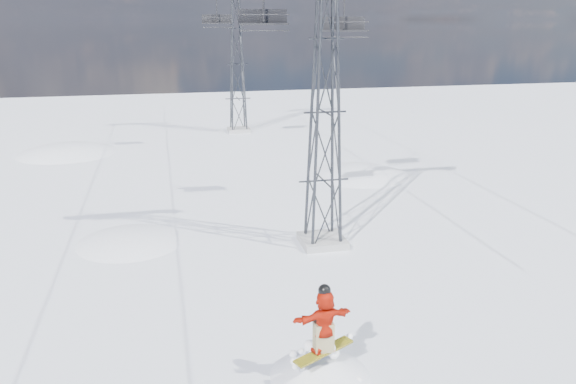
# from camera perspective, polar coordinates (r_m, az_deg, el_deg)

# --- Properties ---
(ground) EXTENTS (120.00, 120.00, 0.00)m
(ground) POSITION_cam_1_polar(r_m,az_deg,el_deg) (16.49, 8.78, -15.88)
(ground) COLOR white
(ground) RESTS_ON ground
(snow_terrain) EXTENTS (39.00, 37.00, 22.00)m
(snow_terrain) POSITION_cam_1_polar(r_m,az_deg,el_deg) (38.74, -10.52, -11.74)
(snow_terrain) COLOR white
(snow_terrain) RESTS_ON ground
(lift_tower_near) EXTENTS (5.20, 1.80, 11.43)m
(lift_tower_near) POSITION_cam_1_polar(r_m,az_deg,el_deg) (21.96, 3.78, 8.02)
(lift_tower_near) COLOR #999999
(lift_tower_near) RESTS_ON ground
(lift_tower_far) EXTENTS (5.20, 1.80, 11.43)m
(lift_tower_far) POSITION_cam_1_polar(r_m,az_deg,el_deg) (46.33, -5.20, 12.77)
(lift_tower_far) COLOR #999999
(lift_tower_far) RESTS_ON ground
(lift_chair_near) EXTENTS (1.89, 0.54, 2.35)m
(lift_chair_near) POSITION_cam_1_polar(r_m,az_deg,el_deg) (22.15, -2.53, 17.21)
(lift_chair_near) COLOR black
(lift_chair_near) RESTS_ON ground
(lift_chair_mid) EXTENTS (2.20, 0.63, 2.73)m
(lift_chair_mid) POSITION_cam_1_polar(r_m,az_deg,el_deg) (26.87, 5.63, 16.48)
(lift_chair_mid) COLOR black
(lift_chair_mid) RESTS_ON ground
(lift_chair_far) EXTENTS (1.97, 0.57, 2.44)m
(lift_chair_far) POSITION_cam_1_polar(r_m,az_deg,el_deg) (38.94, -7.22, 16.95)
(lift_chair_far) COLOR black
(lift_chair_far) RESTS_ON ground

